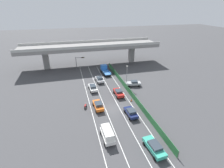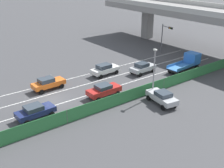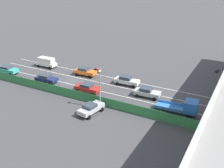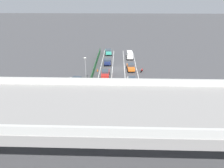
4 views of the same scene
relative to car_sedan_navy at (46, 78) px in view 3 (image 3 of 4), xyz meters
The scene contains 19 objects.
ground_plane 4.81m from the car_sedan_navy, 131.48° to the left, with size 300.00×300.00×0.00m, color #424244.
lane_line_left_edge 12.47m from the car_sedan_navy, 129.69° to the left, with size 0.14×48.07×0.01m, color silver.
lane_line_mid_left 10.72m from the car_sedan_navy, 116.32° to the left, with size 0.14×48.07×0.01m, color silver.
lane_line_mid_right 9.74m from the car_sedan_navy, 99.05° to the left, with size 0.14×48.07×0.01m, color silver.
lane_line_right_edge 9.76m from the car_sedan_navy, 80.02° to the left, with size 0.14×48.07×0.01m, color silver.
green_fence 10.05m from the car_sedan_navy, 72.39° to the left, with size 0.10×44.17×1.57m.
car_sedan_navy is the anchor object (origin of this frame).
car_taxi_teal 10.09m from the car_sedan_navy, 88.89° to the right, with size 2.35×4.84×1.61m.
car_sedan_red 9.17m from the car_sedan_navy, 89.93° to the left, with size 2.08×4.48×1.63m.
car_taxi_orange 7.73m from the car_sedan_navy, 144.74° to the left, with size 2.14×4.51×1.69m.
car_hatchback_white 15.03m from the car_sedan_navy, 113.95° to the left, with size 2.11×4.57×1.73m.
car_van_white 8.52m from the car_sedan_navy, 139.73° to the right, with size 2.08×4.40×2.14m.
car_sedan_silver 19.14m from the car_sedan_navy, 99.69° to the left, with size 2.23×4.44×1.70m.
flatbed_truck_blue 25.86m from the car_sedan_navy, 90.05° to the left, with size 2.65×6.27×2.60m.
motorcycle 10.71m from the car_sedan_navy, 148.45° to the left, with size 0.85×1.87×0.93m.
parked_wagon_silver 14.78m from the car_sedan_navy, 66.59° to the left, with size 4.56×2.53×1.63m.
traffic_light 30.46m from the car_sedan_navy, 105.97° to the left, with size 3.00×0.94×5.50m.
street_lamp 14.84m from the car_sedan_navy, 74.55° to the left, with size 0.60×0.36×6.34m.
traffic_cone 6.06m from the car_sedan_navy, 67.97° to the left, with size 0.47×0.47×0.75m.
Camera 3 is at (39.07, 29.73, 20.60)m, focal length 44.12 mm.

